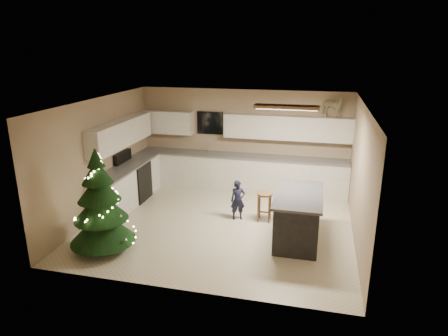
{
  "coord_description": "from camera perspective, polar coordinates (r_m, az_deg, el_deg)",
  "views": [
    {
      "loc": [
        1.93,
        -7.61,
        3.69
      ],
      "look_at": [
        0.0,
        0.35,
        1.15
      ],
      "focal_mm": 32.0,
      "sensor_mm": 36.0,
      "label": 1
    }
  ],
  "objects": [
    {
      "name": "toddler",
      "position": [
        8.74,
        1.99,
        -4.61
      ],
      "size": [
        0.38,
        0.32,
        0.88
      ],
      "primitive_type": "imported",
      "rotation": [
        0.0,
        0.0,
        0.38
      ],
      "color": "#1A1936",
      "rests_on": "ground_plane"
    },
    {
      "name": "bar_stool",
      "position": [
        8.68,
        5.81,
        -4.57
      ],
      "size": [
        0.33,
        0.33,
        0.64
      ],
      "rotation": [
        0.0,
        0.0,
        0.26
      ],
      "color": "brown",
      "rests_on": "ground_plane"
    },
    {
      "name": "island",
      "position": [
        7.97,
        10.5,
        -6.84
      ],
      "size": [
        0.9,
        1.7,
        0.95
      ],
      "color": "black",
      "rests_on": "ground_plane"
    },
    {
      "name": "rocking_horse",
      "position": [
        10.04,
        15.19,
        8.51
      ],
      "size": [
        0.65,
        0.49,
        0.52
      ],
      "rotation": [
        0.0,
        0.0,
        1.14
      ],
      "color": "brown",
      "rests_on": "cabinetry"
    },
    {
      "name": "room_shell",
      "position": [
        8.09,
        -0.42,
        3.34
      ],
      "size": [
        5.52,
        5.02,
        2.61
      ],
      "color": "tan",
      "rests_on": "ground_plane"
    },
    {
      "name": "christmas_tree",
      "position": [
        7.66,
        -17.22,
        -5.65
      ],
      "size": [
        1.24,
        1.19,
        1.98
      ],
      "rotation": [
        0.0,
        0.0,
        0.14
      ],
      "color": "#3F2816",
      "rests_on": "ground_plane"
    },
    {
      "name": "ground_plane",
      "position": [
        8.68,
        -0.55,
        -7.94
      ],
      "size": [
        5.5,
        5.5,
        0.0
      ],
      "primitive_type": "plane",
      "color": "beige"
    },
    {
      "name": "cabinetry",
      "position": [
        10.12,
        -3.28,
        0.36
      ],
      "size": [
        5.5,
        3.2,
        2.0
      ],
      "color": "silver",
      "rests_on": "ground_plane"
    }
  ]
}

